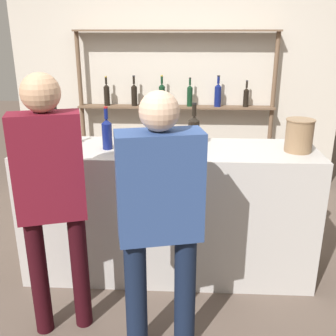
# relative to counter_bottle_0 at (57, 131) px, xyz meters

# --- Properties ---
(ground_plane) EXTENTS (16.00, 16.00, 0.00)m
(ground_plane) POSITION_rel_counter_bottle_0_xyz_m (0.83, 0.04, -1.19)
(ground_plane) COLOR brown
(bar_counter) EXTENTS (2.25, 0.63, 1.06)m
(bar_counter) POSITION_rel_counter_bottle_0_xyz_m (0.83, 0.04, -0.66)
(bar_counter) COLOR #B7B2AD
(bar_counter) RESTS_ON ground_plane
(back_wall) EXTENTS (3.85, 0.12, 2.80)m
(back_wall) POSITION_rel_counter_bottle_0_xyz_m (0.83, 1.95, 0.21)
(back_wall) COLOR beige
(back_wall) RESTS_ON ground_plane
(back_shelf) EXTENTS (2.29, 0.18, 1.91)m
(back_shelf) POSITION_rel_counter_bottle_0_xyz_m (0.83, 1.77, 0.07)
(back_shelf) COLOR brown
(back_shelf) RESTS_ON ground_plane
(counter_bottle_0) EXTENTS (0.07, 0.07, 0.33)m
(counter_bottle_0) POSITION_rel_counter_bottle_0_xyz_m (0.00, 0.00, 0.00)
(counter_bottle_0) COLOR black
(counter_bottle_0) RESTS_ON bar_counter
(counter_bottle_1) EXTENTS (0.09, 0.09, 0.34)m
(counter_bottle_1) POSITION_rel_counter_bottle_0_xyz_m (1.02, 0.11, -0.00)
(counter_bottle_1) COLOR black
(counter_bottle_1) RESTS_ON bar_counter
(counter_bottle_2) EXTENTS (0.08, 0.08, 0.33)m
(counter_bottle_2) POSITION_rel_counter_bottle_0_xyz_m (-0.15, 0.04, -0.01)
(counter_bottle_2) COLOR black
(counter_bottle_2) RESTS_ON bar_counter
(counter_bottle_3) EXTENTS (0.08, 0.08, 0.32)m
(counter_bottle_3) POSITION_rel_counter_bottle_0_xyz_m (0.38, 0.00, -0.01)
(counter_bottle_3) COLOR #0F1956
(counter_bottle_3) RESTS_ON bar_counter
(wine_glass) EXTENTS (0.08, 0.08, 0.15)m
(wine_glass) POSITION_rel_counter_bottle_0_xyz_m (0.49, -0.11, -0.02)
(wine_glass) COLOR silver
(wine_glass) RESTS_ON bar_counter
(ice_bucket) EXTENTS (0.21, 0.21, 0.24)m
(ice_bucket) POSITION_rel_counter_bottle_0_xyz_m (1.79, 0.01, -0.01)
(ice_bucket) COLOR #846647
(ice_bucket) RESTS_ON bar_counter
(customer_center) EXTENTS (0.50, 0.31, 1.62)m
(customer_center) POSITION_rel_counter_bottle_0_xyz_m (0.83, -0.83, -0.25)
(customer_center) COLOR #121C33
(customer_center) RESTS_ON ground_plane
(customer_left) EXTENTS (0.44, 0.29, 1.69)m
(customer_left) POSITION_rel_counter_bottle_0_xyz_m (0.16, -0.68, -0.18)
(customer_left) COLOR black
(customer_left) RESTS_ON ground_plane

